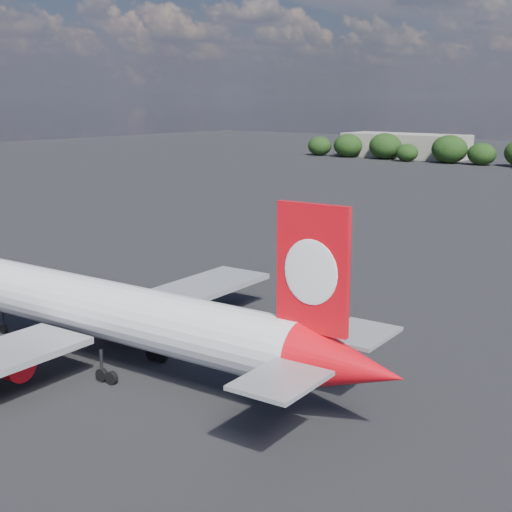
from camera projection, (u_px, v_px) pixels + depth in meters
The scene contains 3 objects.
ground at pixel (378, 239), 104.14m from camera, with size 500.00×500.00×0.00m, color black.
qantas_airliner at pixel (123, 315), 53.31m from camera, with size 43.25×41.14×14.11m.
terminal_building at pixel (405, 146), 243.19m from camera, with size 42.00×16.00×8.00m.
Camera 1 is at (50.66, -30.52, 20.27)m, focal length 50.00 mm.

